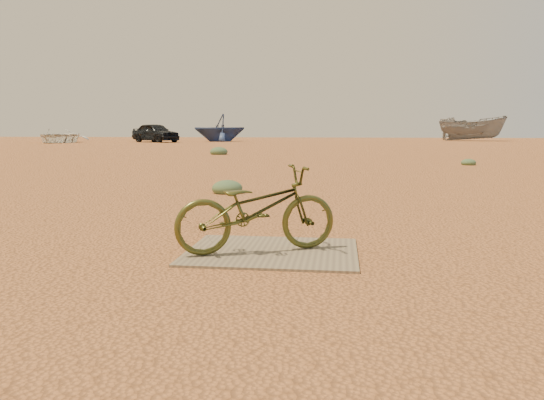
# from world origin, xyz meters

# --- Properties ---
(ground) EXTENTS (120.00, 120.00, 0.00)m
(ground) POSITION_xyz_m (0.00, 0.00, 0.00)
(ground) COLOR #BA703E
(ground) RESTS_ON ground
(plywood_board) EXTENTS (1.59, 1.28, 0.02)m
(plywood_board) POSITION_xyz_m (0.01, -0.46, 0.01)
(plywood_board) COLOR #807054
(plywood_board) RESTS_ON ground
(bicycle) EXTENTS (1.60, 1.11, 0.80)m
(bicycle) POSITION_xyz_m (-0.13, -0.52, 0.42)
(bicycle) COLOR #484A1C
(bicycle) RESTS_ON plywood_board
(car) EXTENTS (4.82, 4.07, 1.56)m
(car) POSITION_xyz_m (-14.46, 36.84, 0.78)
(car) COLOR black
(car) RESTS_ON ground
(boat_near_left) EXTENTS (4.32, 5.65, 1.09)m
(boat_near_left) POSITION_xyz_m (-21.57, 34.33, 0.54)
(boat_near_left) COLOR silver
(boat_near_left) RESTS_ON ground
(boat_far_left) EXTENTS (5.84, 5.65, 2.36)m
(boat_far_left) POSITION_xyz_m (-9.71, 39.70, 1.18)
(boat_far_left) COLOR navy
(boat_far_left) RESTS_ON ground
(boat_mid_right) EXTENTS (6.12, 3.47, 2.23)m
(boat_mid_right) POSITION_xyz_m (12.38, 44.88, 1.12)
(boat_mid_right) COLOR slate
(boat_mid_right) RESTS_ON ground
(kale_a) EXTENTS (0.55, 0.55, 0.30)m
(kale_a) POSITION_xyz_m (-1.38, 4.01, 0.00)
(kale_a) COLOR #5A744E
(kale_a) RESTS_ON ground
(kale_b) EXTENTS (0.46, 0.46, 0.25)m
(kale_b) POSITION_xyz_m (4.66, 12.11, 0.00)
(kale_b) COLOR #5A744E
(kale_b) RESTS_ON ground
(kale_c) EXTENTS (0.77, 0.77, 0.43)m
(kale_c) POSITION_xyz_m (-4.70, 17.64, 0.00)
(kale_c) COLOR #5A744E
(kale_c) RESTS_ON ground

